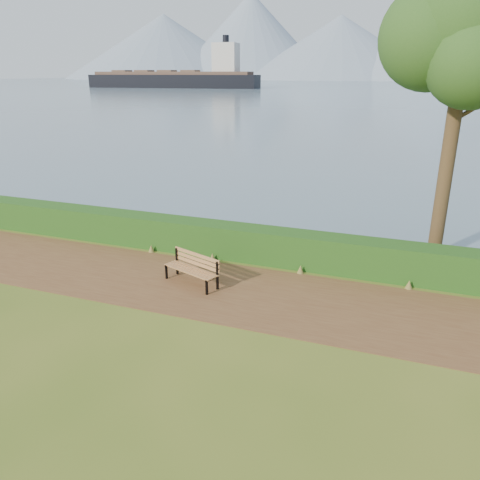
% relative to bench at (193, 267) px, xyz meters
% --- Properties ---
extents(ground, '(140.00, 140.00, 0.00)m').
position_rel_bench_xyz_m(ground, '(0.95, -0.42, -0.47)').
color(ground, '#4B621C').
rests_on(ground, ground).
extents(path, '(40.00, 3.40, 0.01)m').
position_rel_bench_xyz_m(path, '(0.95, -0.12, -0.47)').
color(path, brown).
rests_on(path, ground).
extents(hedge, '(32.00, 0.85, 1.00)m').
position_rel_bench_xyz_m(hedge, '(0.95, 2.18, 0.03)').
color(hedge, '#194614').
rests_on(hedge, ground).
extents(water, '(700.00, 510.00, 0.00)m').
position_rel_bench_xyz_m(water, '(0.95, 259.58, -0.47)').
color(water, slate).
rests_on(water, ground).
extents(mountains, '(585.00, 190.00, 70.00)m').
position_rel_bench_xyz_m(mountains, '(-8.23, 405.63, 27.22)').
color(mountains, gray).
rests_on(mountains, ground).
extents(bench, '(1.70, 1.00, 0.82)m').
position_rel_bench_xyz_m(bench, '(0.00, 0.00, 0.00)').
color(bench, black).
rests_on(bench, ground).
extents(tree, '(4.47, 3.69, 8.64)m').
position_rel_bench_xyz_m(tree, '(6.08, 4.15, 5.95)').
color(tree, '#392517').
rests_on(tree, ground).
extents(cargo_ship, '(64.37, 15.45, 19.35)m').
position_rel_bench_xyz_m(cargo_ship, '(-78.16, 151.21, 2.41)').
color(cargo_ship, black).
rests_on(cargo_ship, ground).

